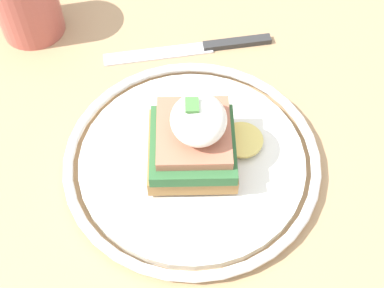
{
  "coord_description": "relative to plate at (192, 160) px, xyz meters",
  "views": [
    {
      "loc": [
        -0.27,
        0.02,
        1.2
      ],
      "look_at": [
        0.02,
        0.01,
        0.78
      ],
      "focal_mm": 50.0,
      "sensor_mm": 36.0,
      "label": 1
    }
  ],
  "objects": [
    {
      "name": "dining_table",
      "position": [
        -0.02,
        -0.01,
        -0.13
      ],
      "size": [
        1.14,
        0.68,
        0.75
      ],
      "color": "tan",
      "rests_on": "ground_plane"
    },
    {
      "name": "plate",
      "position": [
        0.0,
        0.0,
        0.0
      ],
      "size": [
        0.25,
        0.25,
        0.02
      ],
      "color": "silver",
      "rests_on": "dining_table"
    },
    {
      "name": "sandwich",
      "position": [
        -0.0,
        -0.0,
        0.04
      ],
      "size": [
        0.09,
        0.11,
        0.08
      ],
      "color": "#9E703D",
      "rests_on": "plate"
    },
    {
      "name": "knife",
      "position": [
        0.16,
        -0.02,
        -0.01
      ],
      "size": [
        0.04,
        0.2,
        0.01
      ],
      "color": "#2D2D2D",
      "rests_on": "dining_table"
    },
    {
      "name": "cup",
      "position": [
        0.2,
        0.19,
        0.04
      ],
      "size": [
        0.07,
        0.07,
        0.08
      ],
      "color": "#AD5147",
      "rests_on": "dining_table"
    }
  ]
}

